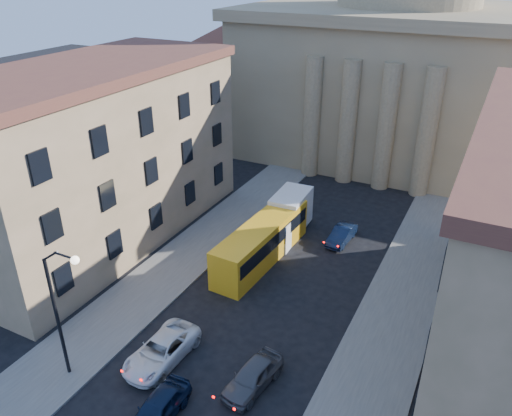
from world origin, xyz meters
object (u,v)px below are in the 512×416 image
(street_lamp, at_px, (61,304))
(box_truck, at_px, (287,217))
(car_left_near, at_px, (158,409))
(city_bus, at_px, (262,241))

(street_lamp, xyz_separation_m, box_truck, (4.21, 21.03, -3.60))
(car_left_near, distance_m, box_truck, 21.39)
(car_left_near, relative_size, box_truck, 0.68)
(car_left_near, height_order, city_bus, city_bus)
(box_truck, bearing_deg, car_left_near, -86.84)
(street_lamp, relative_size, car_left_near, 1.99)
(city_bus, distance_m, box_truck, 4.71)
(car_left_near, relative_size, city_bus, 0.39)
(street_lamp, height_order, city_bus, street_lamp)
(street_lamp, relative_size, city_bus, 0.77)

